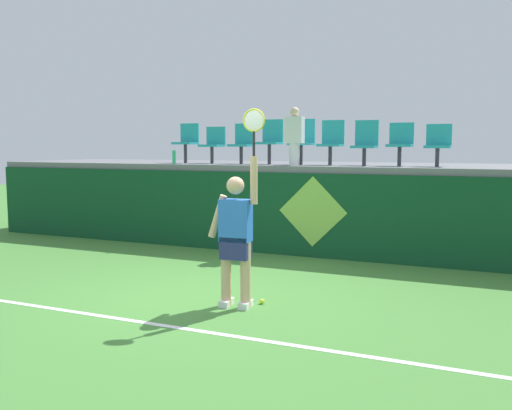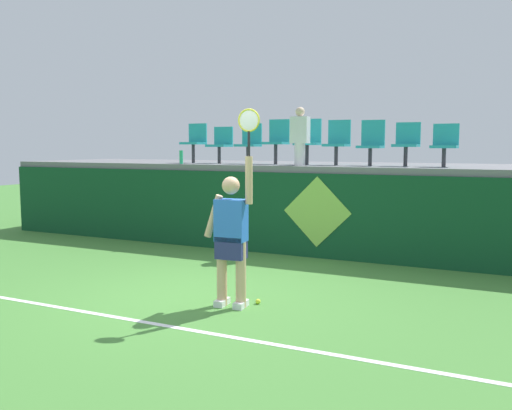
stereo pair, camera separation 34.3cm
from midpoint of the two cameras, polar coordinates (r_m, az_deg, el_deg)
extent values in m
plane|color=#478438|center=(7.45, -6.94, -9.53)|extent=(40.00, 40.00, 0.00)
cube|color=#0F4223|center=(10.14, 2.17, -0.91)|extent=(13.79, 0.20, 1.52)
cube|color=slate|center=(11.44, 4.85, 4.01)|extent=(13.79, 3.02, 0.12)
cube|color=white|center=(6.50, -12.35, -11.97)|extent=(12.41, 0.08, 0.01)
cube|color=white|center=(7.04, -4.53, -10.09)|extent=(0.14, 0.27, 0.08)
cube|color=white|center=(6.95, -2.53, -10.30)|extent=(0.14, 0.27, 0.08)
cylinder|color=#DBAD84|center=(6.95, -4.55, -7.11)|extent=(0.13, 0.13, 0.83)
cylinder|color=#DBAD84|center=(6.85, -2.54, -7.29)|extent=(0.13, 0.13, 0.83)
cube|color=navy|center=(6.83, -3.57, -4.46)|extent=(0.38, 0.25, 0.28)
cube|color=blue|center=(6.77, -3.59, -1.62)|extent=(0.40, 0.25, 0.52)
sphere|color=#DBAD84|center=(6.73, -3.62, 2.03)|extent=(0.22, 0.22, 0.22)
cylinder|color=#DBAD84|center=(6.86, -5.45, -1.18)|extent=(0.26, 0.11, 0.55)
cylinder|color=#DBAD84|center=(6.64, -1.70, 2.58)|extent=(0.09, 0.09, 0.58)
cylinder|color=black|center=(6.62, -1.72, 6.38)|extent=(0.03, 0.03, 0.30)
torus|color=gold|center=(6.63, -1.72, 8.80)|extent=(0.28, 0.04, 0.28)
ellipsoid|color=silver|center=(6.63, -1.72, 8.80)|extent=(0.24, 0.03, 0.24)
sphere|color=#D1E533|center=(7.10, -0.77, -10.00)|extent=(0.07, 0.07, 0.07)
cylinder|color=#26B272|center=(11.27, -9.38, 4.92)|extent=(0.07, 0.07, 0.28)
cylinder|color=#38383D|center=(11.89, -8.17, 5.30)|extent=(0.07, 0.07, 0.40)
cube|color=teal|center=(11.89, -8.19, 6.37)|extent=(0.44, 0.42, 0.05)
cube|color=teal|center=(12.06, -7.73, 7.46)|extent=(0.44, 0.04, 0.40)
cylinder|color=#38383D|center=(11.57, -5.45, 5.18)|extent=(0.07, 0.07, 0.35)
cube|color=teal|center=(11.57, -5.46, 6.16)|extent=(0.44, 0.42, 0.05)
cube|color=teal|center=(11.74, -5.02, 7.20)|extent=(0.44, 0.04, 0.38)
cylinder|color=#38383D|center=(11.26, -2.43, 5.19)|extent=(0.07, 0.07, 0.35)
cube|color=teal|center=(11.26, -2.43, 6.21)|extent=(0.44, 0.42, 0.05)
cube|color=teal|center=(11.43, -2.02, 7.41)|extent=(0.44, 0.04, 0.43)
cylinder|color=#38383D|center=(11.00, 0.50, 5.29)|extent=(0.07, 0.07, 0.40)
cube|color=teal|center=(11.00, 0.50, 6.45)|extent=(0.44, 0.42, 0.05)
cube|color=teal|center=(11.18, 0.88, 7.74)|extent=(0.44, 0.04, 0.45)
cylinder|color=#38383D|center=(10.76, 3.78, 5.22)|extent=(0.07, 0.07, 0.38)
cube|color=teal|center=(10.76, 3.79, 6.37)|extent=(0.44, 0.42, 0.05)
cube|color=teal|center=(10.94, 4.14, 7.71)|extent=(0.44, 0.04, 0.46)
cylinder|color=#38383D|center=(10.58, 6.80, 5.10)|extent=(0.07, 0.07, 0.35)
cube|color=teal|center=(10.58, 6.81, 6.20)|extent=(0.44, 0.42, 0.05)
cube|color=teal|center=(10.76, 7.12, 7.54)|extent=(0.44, 0.04, 0.46)
cylinder|color=#38383D|center=(10.41, 10.26, 4.94)|extent=(0.07, 0.07, 0.32)
cube|color=teal|center=(10.41, 10.28, 5.97)|extent=(0.44, 0.42, 0.05)
cube|color=teal|center=(10.60, 10.54, 7.39)|extent=(0.44, 0.04, 0.48)
cylinder|color=#38383D|center=(10.28, 13.77, 4.92)|extent=(0.07, 0.07, 0.35)
cube|color=teal|center=(10.28, 13.80, 6.03)|extent=(0.44, 0.42, 0.05)
cube|color=teal|center=(10.47, 14.01, 7.24)|extent=(0.44, 0.04, 0.40)
cylinder|color=#38383D|center=(10.19, 17.42, 4.74)|extent=(0.07, 0.07, 0.33)
cube|color=teal|center=(10.19, 17.46, 5.80)|extent=(0.44, 0.42, 0.05)
cube|color=teal|center=(10.38, 17.61, 6.99)|extent=(0.44, 0.04, 0.38)
cylinder|color=white|center=(10.40, 3.06, 5.28)|extent=(0.20, 0.20, 0.42)
cube|color=white|center=(10.40, 3.08, 7.80)|extent=(0.34, 0.20, 0.50)
sphere|color=beige|center=(10.42, 3.09, 9.65)|extent=(0.18, 0.18, 0.18)
cube|color=#0F4223|center=(9.98, 4.88, -5.46)|extent=(0.90, 0.01, 0.00)
plane|color=#8CC64C|center=(9.84, 4.92, -0.69)|extent=(1.27, 0.00, 1.27)
camera|label=1|loc=(0.17, -91.22, -0.13)|focal=38.45mm
camera|label=2|loc=(0.17, 88.78, 0.13)|focal=38.45mm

